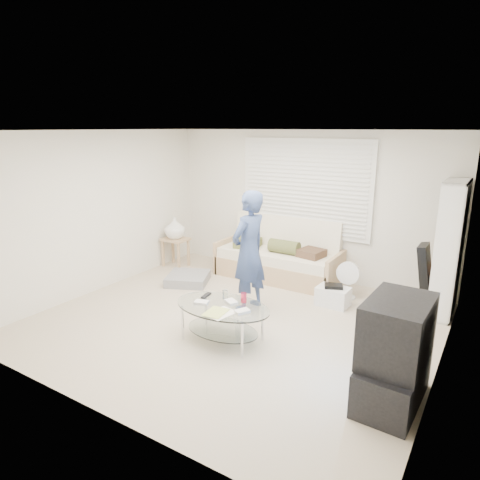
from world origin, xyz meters
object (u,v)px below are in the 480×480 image
Objects in this scene: futon_sofa at (279,259)px; coffee_table at (223,312)px; bookshelf at (448,249)px; tv_unit at (394,354)px.

futon_sofa is 2.42m from coffee_table.
bookshelf is at bearing -2.19° from futon_sofa.
bookshelf is 3.19m from coffee_table.
coffee_table is (-2.04, 0.16, -0.14)m from tv_unit.
futon_sofa reaches higher than tv_unit.
tv_unit is at bearing -92.94° from bookshelf.
futon_sofa is 1.14× the size of bookshelf.
bookshelf reaches higher than coffee_table.
bookshelf is 2.48m from tv_unit.
futon_sofa is 1.72× the size of coffee_table.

